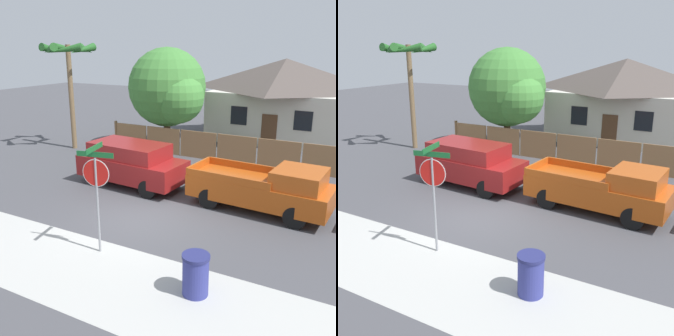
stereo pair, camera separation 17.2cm
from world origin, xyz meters
TOP-DOWN VIEW (x-y plane):
  - ground_plane at (0.00, 0.00)m, footprint 80.00×80.00m
  - sidewalk_strip at (0.00, -3.60)m, footprint 36.00×3.20m
  - wooden_fence at (0.77, 8.04)m, footprint 15.09×0.12m
  - house at (1.36, 15.08)m, footprint 8.96×6.63m
  - oak_tree at (-3.69, 9.10)m, footprint 4.66×4.43m
  - palm_tree at (-8.68, 6.55)m, footprint 2.92×3.13m
  - red_suv at (-2.08, 2.71)m, footprint 4.77×2.31m
  - orange_pickup at (3.69, 2.69)m, footprint 5.20×2.29m
  - stop_sign at (0.31, -2.55)m, footprint 1.07×0.96m
  - trash_bin at (3.63, -3.11)m, footprint 0.68×0.68m

SIDE VIEW (x-z plane):
  - ground_plane at x=0.00m, z-range 0.00..0.00m
  - sidewalk_strip at x=0.00m, z-range 0.00..0.01m
  - trash_bin at x=3.63m, z-range 0.01..1.07m
  - wooden_fence at x=0.77m, z-range -0.05..1.51m
  - orange_pickup at x=3.69m, z-range -0.01..1.75m
  - red_suv at x=-2.08m, z-range 0.08..1.95m
  - stop_sign at x=0.31m, z-range 0.60..3.80m
  - house at x=1.36m, z-range 0.09..5.14m
  - oak_tree at x=-3.69m, z-range 0.56..6.31m
  - palm_tree at x=-8.68m, z-range 2.15..8.09m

